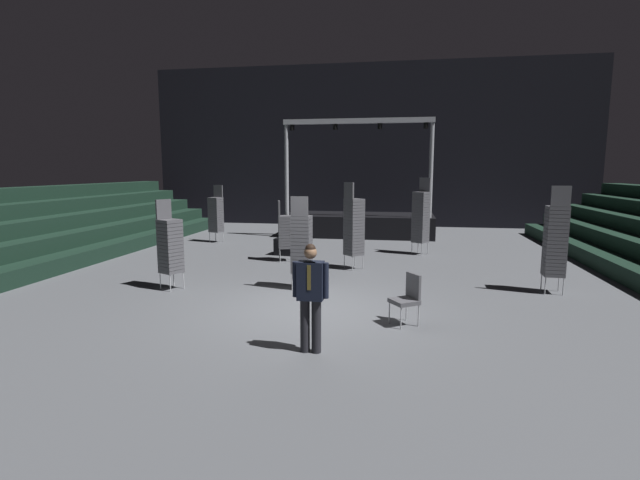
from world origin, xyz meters
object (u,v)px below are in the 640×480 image
at_px(chair_stack_rear_right, 285,231).
at_px(chair_stack_mid_left, 421,216).
at_px(chair_stack_front_left, 302,243).
at_px(chair_stack_mid_centre, 555,240).
at_px(chair_stack_mid_right, 216,214).
at_px(chair_stack_front_right, 170,245).
at_px(man_with_tie, 310,292).
at_px(loose_chair_near_man, 407,296).
at_px(stage_riser, 359,222).
at_px(chair_stack_rear_left, 354,226).
at_px(equipment_road_case, 289,246).

bearing_deg(chair_stack_rear_right, chair_stack_mid_left, 97.22).
bearing_deg(chair_stack_front_left, chair_stack_mid_centre, 7.52).
bearing_deg(chair_stack_front_left, chair_stack_mid_right, 127.57).
relative_size(chair_stack_front_right, chair_stack_mid_centre, 0.86).
xyz_separation_m(chair_stack_mid_centre, chair_stack_rear_right, (-7.02, 2.73, -0.29)).
xyz_separation_m(man_with_tie, loose_chair_near_man, (1.49, 1.63, -0.44)).
height_order(stage_riser, chair_stack_rear_left, stage_riser).
bearing_deg(chair_stack_mid_right, chair_stack_mid_centre, 164.98).
height_order(chair_stack_rear_left, loose_chair_near_man, chair_stack_rear_left).
distance_m(chair_stack_mid_right, loose_chair_near_man, 11.52).
distance_m(chair_stack_mid_left, loose_chair_near_man, 7.57).
relative_size(chair_stack_mid_right, chair_stack_rear_left, 0.90).
xyz_separation_m(chair_stack_mid_right, loose_chair_near_man, (7.30, -8.89, -0.58)).
distance_m(chair_stack_mid_right, chair_stack_rear_right, 4.90).
height_order(man_with_tie, chair_stack_mid_left, chair_stack_mid_left).
xyz_separation_m(chair_stack_front_right, equipment_road_case, (1.70, 4.95, -0.79)).
bearing_deg(stage_riser, chair_stack_mid_left, -60.02).
distance_m(chair_stack_mid_centre, equipment_road_case, 8.15).
bearing_deg(equipment_road_case, chair_stack_mid_left, 11.36).
bearing_deg(loose_chair_near_man, stage_riser, -24.91).
distance_m(stage_riser, chair_stack_front_right, 10.71).
bearing_deg(chair_stack_mid_left, equipment_road_case, 45.79).
bearing_deg(chair_stack_rear_right, chair_stack_rear_left, 52.06).
relative_size(chair_stack_mid_centre, chair_stack_rear_right, 1.32).
bearing_deg(chair_stack_mid_centre, man_with_tie, -134.53).
relative_size(chair_stack_mid_left, chair_stack_mid_right, 1.15).
distance_m(stage_riser, chair_stack_mid_left, 4.98).
bearing_deg(loose_chair_near_man, chair_stack_rear_right, -0.94).
distance_m(man_with_tie, chair_stack_rear_left, 6.40).
distance_m(man_with_tie, chair_stack_front_right, 5.22).
height_order(stage_riser, chair_stack_front_right, stage_riser).
relative_size(man_with_tie, chair_stack_front_left, 0.77).
bearing_deg(chair_stack_rear_right, loose_chair_near_man, 15.91).
bearing_deg(loose_chair_near_man, chair_stack_mid_centre, -83.83).
xyz_separation_m(chair_stack_front_right, chair_stack_mid_left, (6.01, 5.82, 0.21)).
height_order(chair_stack_mid_centre, chair_stack_rear_right, chair_stack_mid_centre).
bearing_deg(chair_stack_mid_right, chair_stack_mid_left, -175.42).
relative_size(man_with_tie, chair_stack_rear_right, 0.91).
distance_m(chair_stack_rear_left, chair_stack_rear_right, 2.38).
bearing_deg(chair_stack_mid_right, chair_stack_rear_left, 159.26).
bearing_deg(man_with_tie, stage_riser, -87.09).
bearing_deg(chair_stack_mid_centre, stage_riser, 123.25).
relative_size(chair_stack_front_left, equipment_road_case, 2.47).
relative_size(equipment_road_case, loose_chair_near_man, 0.95).
relative_size(stage_riser, chair_stack_front_left, 2.86).
distance_m(man_with_tie, chair_stack_mid_left, 9.36).
distance_m(chair_stack_front_right, chair_stack_mid_left, 8.37).
height_order(chair_stack_front_right, chair_stack_mid_right, chair_stack_mid_right).
distance_m(man_with_tie, chair_stack_rear_right, 7.54).
distance_m(stage_riser, chair_stack_mid_centre, 10.41).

